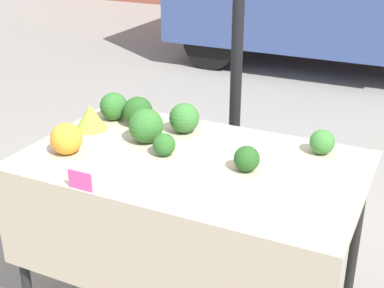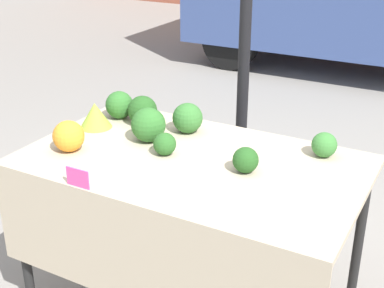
{
  "view_description": "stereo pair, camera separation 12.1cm",
  "coord_description": "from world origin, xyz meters",
  "views": [
    {
      "loc": [
        0.99,
        -2.07,
        2.0
      ],
      "look_at": [
        0.0,
        0.0,
        0.98
      ],
      "focal_mm": 50.0,
      "sensor_mm": 36.0,
      "label": 1
    },
    {
      "loc": [
        1.1,
        -2.01,
        2.0
      ],
      "look_at": [
        0.0,
        0.0,
        0.98
      ],
      "focal_mm": 50.0,
      "sensor_mm": 36.0,
      "label": 2
    }
  ],
  "objects": [
    {
      "name": "tent_pole",
      "position": [
        -0.11,
        0.83,
        1.33
      ],
      "size": [
        0.07,
        0.07,
        2.66
      ],
      "color": "black",
      "rests_on": "ground_plane"
    },
    {
      "name": "market_table",
      "position": [
        0.0,
        -0.07,
        0.79
      ],
      "size": [
        1.61,
        0.97,
        0.9
      ],
      "color": "tan",
      "rests_on": "ground_plane"
    },
    {
      "name": "orange_cauliflower",
      "position": [
        -0.58,
        -0.2,
        0.98
      ],
      "size": [
        0.16,
        0.16,
        0.16
      ],
      "color": "orange",
      "rests_on": "market_table"
    },
    {
      "name": "romanesco_head",
      "position": [
        -0.65,
        0.11,
        0.97
      ],
      "size": [
        0.17,
        0.17,
        0.14
      ],
      "color": "#93B238",
      "rests_on": "market_table"
    },
    {
      "name": "broccoli_head_0",
      "position": [
        -0.18,
        0.29,
        0.98
      ],
      "size": [
        0.16,
        0.16,
        0.16
      ],
      "color": "#336B2D",
      "rests_on": "market_table"
    },
    {
      "name": "broccoli_head_1",
      "position": [
        0.27,
        -0.0,
        0.96
      ],
      "size": [
        0.12,
        0.12,
        0.12
      ],
      "color": "#23511E",
      "rests_on": "market_table"
    },
    {
      "name": "broccoli_head_2",
      "position": [
        -0.3,
        0.09,
        0.99
      ],
      "size": [
        0.18,
        0.18,
        0.18
      ],
      "color": "#2D6628",
      "rests_on": "market_table"
    },
    {
      "name": "broccoli_head_3",
      "position": [
        0.54,
        0.33,
        0.96
      ],
      "size": [
        0.12,
        0.12,
        0.12
      ],
      "color": "#387533",
      "rests_on": "market_table"
    },
    {
      "name": "broccoli_head_4",
      "position": [
        -0.62,
        0.28,
        0.98
      ],
      "size": [
        0.16,
        0.16,
        0.16
      ],
      "color": "#2D6628",
      "rests_on": "market_table"
    },
    {
      "name": "broccoli_head_5",
      "position": [
        -0.45,
        0.27,
        0.98
      ],
      "size": [
        0.16,
        0.16,
        0.16
      ],
      "color": "#23511E",
      "rests_on": "market_table"
    },
    {
      "name": "broccoli_head_6",
      "position": [
        -0.14,
        -0.02,
        0.96
      ],
      "size": [
        0.11,
        0.11,
        0.11
      ],
      "color": "#285B23",
      "rests_on": "market_table"
    },
    {
      "name": "price_sign",
      "position": [
        -0.3,
        -0.47,
        0.95
      ],
      "size": [
        0.12,
        0.01,
        0.09
      ],
      "color": "#EF4793",
      "rests_on": "market_table"
    }
  ]
}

